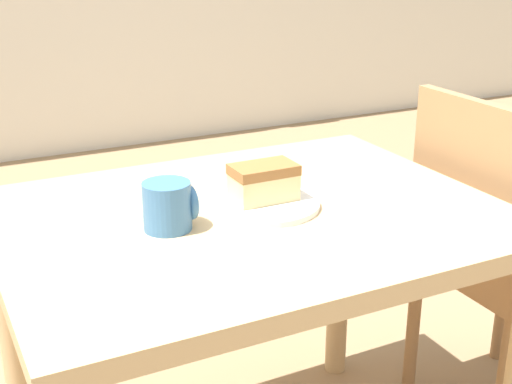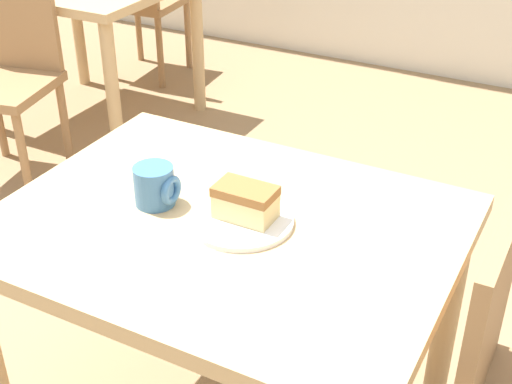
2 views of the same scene
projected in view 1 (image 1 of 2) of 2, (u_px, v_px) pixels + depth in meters
dining_table_near at (250, 259)px, 1.45m from camera, size 0.98×0.76×0.70m
chair_near_window at (496, 252)px, 1.78m from camera, size 0.39×0.39×0.87m
plate at (264, 204)px, 1.43m from camera, size 0.23×0.23×0.01m
cake_slice at (264, 182)px, 1.43m from camera, size 0.13×0.08×0.07m
coffee_mug at (169, 206)px, 1.32m from camera, size 0.10×0.09×0.09m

